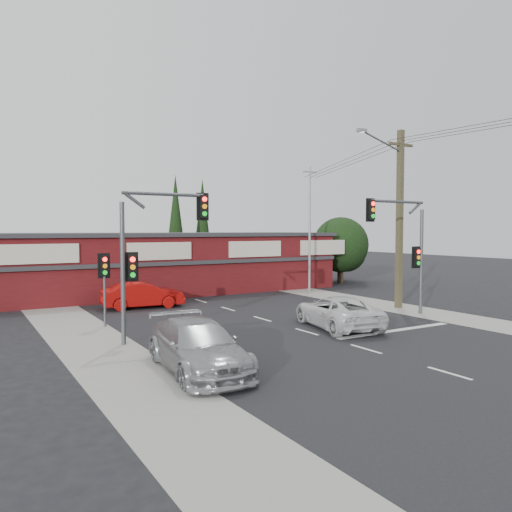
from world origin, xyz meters
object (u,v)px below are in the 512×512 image
red_sedan (143,295)px  shop_building (154,262)px  utility_pole (398,213)px  silver_suv (198,346)px  white_suv (337,312)px

red_sedan → shop_building: size_ratio=0.17×
shop_building → utility_pole: 17.15m
silver_suv → red_sedan: bearing=84.6°
white_suv → red_sedan: bearing=-47.9°
red_sedan → utility_pole: size_ratio=0.46×
red_sedan → utility_pole: (12.32, -7.49, 4.64)m
silver_suv → utility_pole: (14.89, 5.76, 4.61)m
silver_suv → utility_pole: size_ratio=0.54×
red_sedan → shop_building: 7.29m
red_sedan → silver_suv: bearing=174.9°
utility_pole → shop_building: bearing=123.8°
white_suv → silver_suv: (-8.32, -3.15, 0.07)m
red_sedan → white_suv: bearing=-144.4°
silver_suv → shop_building: size_ratio=0.20×
silver_suv → red_sedan: 13.49m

